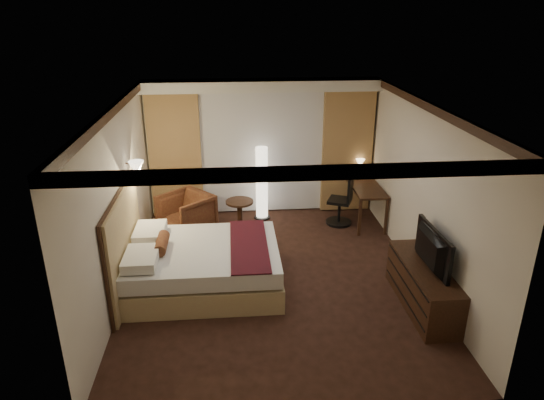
{
  "coord_description": "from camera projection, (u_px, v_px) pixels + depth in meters",
  "views": [
    {
      "loc": [
        -0.61,
        -6.59,
        3.97
      ],
      "look_at": [
        0.0,
        0.4,
        1.15
      ],
      "focal_mm": 32.0,
      "sensor_mm": 36.0,
      "label": 1
    }
  ],
  "objects": [
    {
      "name": "ceiling",
      "position": [
        275.0,
        106.0,
        6.61
      ],
      "size": [
        4.5,
        5.5,
        0.01
      ],
      "primitive_type": "cube",
      "color": "white",
      "rests_on": "back_wall"
    },
    {
      "name": "floor_lamp",
      "position": [
        262.0,
        183.0,
        9.48
      ],
      "size": [
        0.31,
        0.31,
        1.48
      ],
      "primitive_type": null,
      "color": "white",
      "rests_on": "floor"
    },
    {
      "name": "back_wall",
      "position": [
        262.0,
        147.0,
        9.66
      ],
      "size": [
        4.5,
        0.02,
        2.7
      ],
      "primitive_type": "cube",
      "color": "silver",
      "rests_on": "floor"
    },
    {
      "name": "office_chair",
      "position": [
        340.0,
        199.0,
        9.31
      ],
      "size": [
        0.66,
        0.66,
        1.04
      ],
      "primitive_type": null,
      "rotation": [
        0.0,
        0.0,
        -0.42
      ],
      "color": "black",
      "rests_on": "floor"
    },
    {
      "name": "desk_lamp",
      "position": [
        360.0,
        169.0,
        9.72
      ],
      "size": [
        0.18,
        0.18,
        0.34
      ],
      "primitive_type": null,
      "color": "#FFD899",
      "rests_on": "desk"
    },
    {
      "name": "headboard",
      "position": [
        125.0,
        244.0,
        7.04
      ],
      "size": [
        0.12,
        2.05,
        1.5
      ],
      "primitive_type": null,
      "color": "tan",
      "rests_on": "floor"
    },
    {
      "name": "curtain_right_drape",
      "position": [
        347.0,
        152.0,
        9.7
      ],
      "size": [
        1.0,
        0.14,
        2.45
      ],
      "primitive_type": "cube",
      "color": "tan",
      "rests_on": "back_wall"
    },
    {
      "name": "right_wall",
      "position": [
        423.0,
        193.0,
        7.29
      ],
      "size": [
        0.02,
        5.5,
        2.7
      ],
      "primitive_type": "cube",
      "color": "silver",
      "rests_on": "floor"
    },
    {
      "name": "soffit",
      "position": [
        262.0,
        85.0,
        8.96
      ],
      "size": [
        4.5,
        0.5,
        0.2
      ],
      "primitive_type": "cube",
      "color": "white",
      "rests_on": "ceiling"
    },
    {
      "name": "bed",
      "position": [
        205.0,
        266.0,
        7.29
      ],
      "size": [
        2.25,
        1.75,
        0.66
      ],
      "primitive_type": null,
      "color": "white",
      "rests_on": "floor"
    },
    {
      "name": "armchair",
      "position": [
        186.0,
        212.0,
        8.93
      ],
      "size": [
        1.13,
        1.13,
        0.85
      ],
      "primitive_type": "imported",
      "rotation": [
        0.0,
        0.0,
        -0.84
      ],
      "color": "#502118",
      "rests_on": "floor"
    },
    {
      "name": "wall_sconce",
      "position": [
        136.0,
        168.0,
        7.54
      ],
      "size": [
        0.24,
        0.24,
        0.24
      ],
      "primitive_type": null,
      "color": "white",
      "rests_on": "left_wall"
    },
    {
      "name": "side_table",
      "position": [
        240.0,
        215.0,
        9.18
      ],
      "size": [
        0.52,
        0.52,
        0.57
      ],
      "primitive_type": null,
      "color": "black",
      "rests_on": "floor"
    },
    {
      "name": "television",
      "position": [
        426.0,
        247.0,
        6.53
      ],
      "size": [
        0.63,
        1.06,
        0.14
      ],
      "primitive_type": "imported",
      "rotation": [
        0.0,
        0.0,
        1.59
      ],
      "color": "black",
      "rests_on": "dresser"
    },
    {
      "name": "desk",
      "position": [
        364.0,
        204.0,
        9.45
      ],
      "size": [
        0.55,
        1.31,
        0.75
      ],
      "primitive_type": null,
      "color": "black",
      "rests_on": "floor"
    },
    {
      "name": "crown_molding",
      "position": [
        275.0,
        110.0,
        6.63
      ],
      "size": [
        4.5,
        5.5,
        0.12
      ],
      "primitive_type": null,
      "color": "black",
      "rests_on": "ceiling"
    },
    {
      "name": "floor",
      "position": [
        274.0,
        277.0,
        7.62
      ],
      "size": [
        4.5,
        5.5,
        0.01
      ],
      "primitive_type": "cube",
      "color": "black",
      "rests_on": "ground"
    },
    {
      "name": "curtain_sheer",
      "position": [
        262.0,
        153.0,
        9.62
      ],
      "size": [
        2.48,
        0.04,
        2.45
      ],
      "primitive_type": "cube",
      "color": "silver",
      "rests_on": "back_wall"
    },
    {
      "name": "left_wall",
      "position": [
        118.0,
        202.0,
        6.93
      ],
      "size": [
        0.02,
        5.5,
        2.7
      ],
      "primitive_type": "cube",
      "color": "silver",
      "rests_on": "floor"
    },
    {
      "name": "dresser",
      "position": [
        423.0,
        287.0,
        6.77
      ],
      "size": [
        0.5,
        1.65,
        0.64
      ],
      "primitive_type": null,
      "color": "black",
      "rests_on": "floor"
    },
    {
      "name": "curtain_left_drape",
      "position": [
        175.0,
        156.0,
        9.43
      ],
      "size": [
        1.0,
        0.14,
        2.45
      ],
      "primitive_type": "cube",
      "color": "tan",
      "rests_on": "back_wall"
    }
  ]
}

